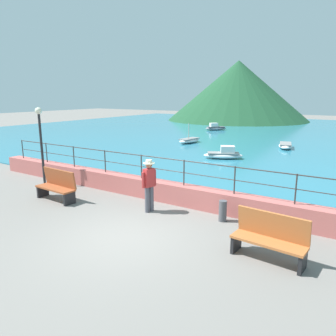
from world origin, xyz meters
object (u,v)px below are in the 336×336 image
at_px(bench_far, 270,237).
at_px(boat_0, 189,140).
at_px(boat_3, 215,128).
at_px(boat_5, 224,154).
at_px(bench_main, 57,185).
at_px(boat_4, 285,145).
at_px(person_walking, 149,183).
at_px(bollard, 223,211).
at_px(lamp_post, 40,134).

xyz_separation_m(bench_far, boat_0, (-10.40, 15.05, -0.30)).
bearing_deg(boat_3, boat_5, -63.85).
height_order(bench_far, boat_0, boat_0).
distance_m(bench_main, boat_4, 16.77).
xyz_separation_m(person_walking, bollard, (2.37, 0.53, -0.65)).
xyz_separation_m(boat_3, boat_5, (6.97, -14.19, 0.00)).
relative_size(bollard, boat_4, 0.27).
bearing_deg(bench_far, bench_main, 178.19).
distance_m(bench_main, boat_0, 15.04).
bearing_deg(boat_3, bollard, -65.19).
bearing_deg(boat_5, boat_0, 136.98).
relative_size(lamp_post, boat_0, 1.37).
xyz_separation_m(person_walking, boat_5, (-1.37, 9.50, -0.65)).
xyz_separation_m(bench_far, bollard, (-1.84, 1.59, -0.23)).
relative_size(lamp_post, bollard, 5.04).
height_order(bench_far, boat_5, bench_far).
bearing_deg(person_walking, boat_4, 86.94).
bearing_deg(boat_3, boat_0, -77.48).
bearing_deg(lamp_post, bench_main, -25.37).
xyz_separation_m(boat_0, boat_3, (-2.15, 9.70, 0.07)).
xyz_separation_m(boat_3, boat_4, (9.16, -8.32, -0.07)).
height_order(bench_far, person_walking, person_walking).
xyz_separation_m(bollard, boat_0, (-8.55, 13.46, -0.07)).
height_order(lamp_post, boat_4, lamp_post).
bearing_deg(bench_main, boat_3, 101.05).
bearing_deg(person_walking, boat_3, 109.39).
relative_size(bench_main, boat_3, 0.76).
height_order(bench_main, boat_3, bench_main).
distance_m(boat_0, boat_4, 7.14).
bearing_deg(lamp_post, person_walking, -1.68).
bearing_deg(bollard, bench_main, -167.19).
relative_size(bench_far, bollard, 2.68).
distance_m(boat_3, boat_4, 12.38).
relative_size(boat_3, boat_4, 0.93).
xyz_separation_m(person_walking, boat_3, (-8.34, 23.69, -0.65)).
bearing_deg(boat_5, person_walking, -81.78).
bearing_deg(boat_0, bench_far, -55.36).
distance_m(boat_4, boat_5, 6.27).
relative_size(lamp_post, boat_5, 1.33).
relative_size(boat_0, boat_5, 0.97).
height_order(boat_3, boat_5, same).
distance_m(lamp_post, boat_0, 13.97).
relative_size(person_walking, boat_0, 0.73).
bearing_deg(bench_main, boat_5, 78.06).
height_order(bench_far, boat_3, bench_far).
relative_size(person_walking, lamp_post, 0.53).
distance_m(person_walking, boat_0, 15.32).
relative_size(bench_far, person_walking, 1.00).
bearing_deg(person_walking, boat_5, 98.22).
distance_m(lamp_post, boat_5, 10.42).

